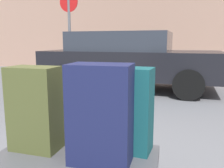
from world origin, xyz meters
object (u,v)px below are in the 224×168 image
suitcase_olive_center (35,109)px  no_parking_sign (69,29)px  luggage_cart (75,166)px  suitcase_teal_front_left (129,110)px  parked_car (128,59)px  suitcase_navy_rear_right (101,114)px

suitcase_olive_center → no_parking_sign: size_ratio=0.28×
luggage_cart → no_parking_sign: 4.80m
suitcase_teal_front_left → no_parking_sign: bearing=125.4°
suitcase_olive_center → suitcase_teal_front_left: suitcase_olive_center is taller
suitcase_teal_front_left → parked_car: parked_car is taller
parked_car → suitcase_navy_rear_right: bearing=-82.7°
luggage_cart → suitcase_teal_front_left: 0.59m
suitcase_navy_rear_right → no_parking_sign: bearing=116.3°
luggage_cart → no_parking_sign: no_parking_sign is taller
no_parking_sign → suitcase_teal_front_left: bearing=-61.4°
luggage_cart → suitcase_navy_rear_right: size_ratio=1.73×
suitcase_olive_center → suitcase_navy_rear_right: (0.56, -0.09, 0.02)m
luggage_cart → suitcase_teal_front_left: size_ratio=1.85×
suitcase_teal_front_left → parked_car: size_ratio=0.15×
suitcase_olive_center → suitcase_navy_rear_right: suitcase_navy_rear_right is taller
suitcase_teal_front_left → no_parking_sign: no_parking_sign is taller
no_parking_sign → luggage_cart: bearing=-66.7°
suitcase_olive_center → no_parking_sign: (-1.48, 4.18, 0.82)m
suitcase_olive_center → parked_car: 4.40m
suitcase_olive_center → suitcase_navy_rear_right: size_ratio=0.94×
luggage_cart → suitcase_olive_center: suitcase_olive_center is taller
luggage_cart → suitcase_olive_center: (-0.35, 0.08, 0.40)m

